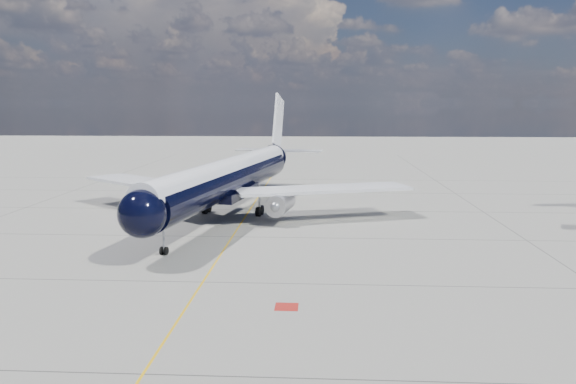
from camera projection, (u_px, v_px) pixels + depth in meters
name	position (u px, v px, depth m)	size (l,w,h in m)	color
ground	(254.00, 203.00, 77.99)	(320.00, 320.00, 0.00)	gray
taxiway_centerline	(250.00, 210.00, 73.06)	(0.16, 160.00, 0.01)	#EBAE0C
red_marking	(287.00, 307.00, 38.17)	(1.60, 1.60, 0.01)	maroon
main_airliner	(232.00, 176.00, 69.25)	(43.18, 53.11, 15.41)	black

